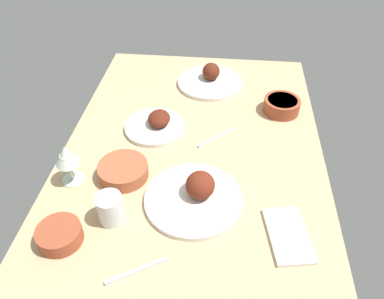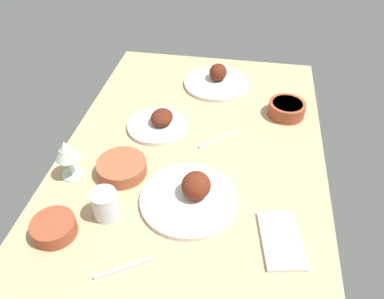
{
  "view_description": "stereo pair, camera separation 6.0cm",
  "coord_description": "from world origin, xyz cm",
  "px_view_note": "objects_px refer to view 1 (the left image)",
  "views": [
    {
      "loc": [
        -94.54,
        -9.79,
        90.04
      ],
      "look_at": [
        0.0,
        0.0,
        6.0
      ],
      "focal_mm": 34.75,
      "sensor_mm": 36.0,
      "label": 1
    },
    {
      "loc": [
        -93.73,
        -15.76,
        90.04
      ],
      "look_at": [
        0.0,
        0.0,
        6.0
      ],
      "focal_mm": 34.75,
      "sensor_mm": 36.0,
      "label": 2
    }
  ],
  "objects_px": {
    "fork_loose": "(217,137)",
    "plate_near_viewer": "(195,195)",
    "bowl_pasta": "(282,105)",
    "water_tumbler": "(110,208)",
    "plate_center_main": "(210,80)",
    "folded_napkin": "(288,235)",
    "bowl_potatoes": "(59,234)",
    "wine_glass": "(67,157)",
    "plate_far_side": "(156,124)",
    "bowl_onions": "(123,170)",
    "spoon_loose": "(136,271)"
  },
  "relations": [
    {
      "from": "wine_glass",
      "to": "folded_napkin",
      "type": "bearing_deg",
      "value": -102.65
    },
    {
      "from": "plate_center_main",
      "to": "bowl_onions",
      "type": "distance_m",
      "value": 0.64
    },
    {
      "from": "wine_glass",
      "to": "spoon_loose",
      "type": "relative_size",
      "value": 0.86
    },
    {
      "from": "bowl_pasta",
      "to": "bowl_potatoes",
      "type": "distance_m",
      "value": 0.93
    },
    {
      "from": "wine_glass",
      "to": "fork_loose",
      "type": "distance_m",
      "value": 0.52
    },
    {
      "from": "bowl_potatoes",
      "to": "water_tumbler",
      "type": "distance_m",
      "value": 0.15
    },
    {
      "from": "plate_center_main",
      "to": "bowl_onions",
      "type": "height_order",
      "value": "plate_center_main"
    },
    {
      "from": "bowl_pasta",
      "to": "fork_loose",
      "type": "distance_m",
      "value": 0.31
    },
    {
      "from": "plate_far_side",
      "to": "water_tumbler",
      "type": "bearing_deg",
      "value": 173.01
    },
    {
      "from": "water_tumbler",
      "to": "wine_glass",
      "type": "bearing_deg",
      "value": 49.96
    },
    {
      "from": "plate_near_viewer",
      "to": "water_tumbler",
      "type": "bearing_deg",
      "value": 112.57
    },
    {
      "from": "bowl_potatoes",
      "to": "plate_near_viewer",
      "type": "bearing_deg",
      "value": -62.59
    },
    {
      "from": "plate_center_main",
      "to": "folded_napkin",
      "type": "bearing_deg",
      "value": -161.06
    },
    {
      "from": "plate_far_side",
      "to": "plate_near_viewer",
      "type": "bearing_deg",
      "value": -151.84
    },
    {
      "from": "folded_napkin",
      "to": "spoon_loose",
      "type": "xyz_separation_m",
      "value": [
        -0.15,
        0.39,
        -0.0
      ]
    },
    {
      "from": "plate_center_main",
      "to": "spoon_loose",
      "type": "relative_size",
      "value": 1.72
    },
    {
      "from": "plate_near_viewer",
      "to": "wine_glass",
      "type": "relative_size",
      "value": 2.11
    },
    {
      "from": "plate_near_viewer",
      "to": "fork_loose",
      "type": "relative_size",
      "value": 1.72
    },
    {
      "from": "plate_center_main",
      "to": "plate_near_viewer",
      "type": "relative_size",
      "value": 0.95
    },
    {
      "from": "plate_far_side",
      "to": "wine_glass",
      "type": "height_order",
      "value": "wine_glass"
    },
    {
      "from": "wine_glass",
      "to": "spoon_loose",
      "type": "distance_m",
      "value": 0.41
    },
    {
      "from": "fork_loose",
      "to": "water_tumbler",
      "type": "bearing_deg",
      "value": -168.65
    },
    {
      "from": "plate_center_main",
      "to": "plate_far_side",
      "type": "relative_size",
      "value": 1.26
    },
    {
      "from": "water_tumbler",
      "to": "fork_loose",
      "type": "bearing_deg",
      "value": -35.52
    },
    {
      "from": "wine_glass",
      "to": "folded_napkin",
      "type": "height_order",
      "value": "wine_glass"
    },
    {
      "from": "bowl_onions",
      "to": "spoon_loose",
      "type": "height_order",
      "value": "bowl_onions"
    },
    {
      "from": "bowl_pasta",
      "to": "folded_napkin",
      "type": "bearing_deg",
      "value": 177.64
    },
    {
      "from": "folded_napkin",
      "to": "plate_far_side",
      "type": "bearing_deg",
      "value": 45.29
    },
    {
      "from": "plate_center_main",
      "to": "bowl_potatoes",
      "type": "bearing_deg",
      "value": 157.66
    },
    {
      "from": "plate_near_viewer",
      "to": "plate_far_side",
      "type": "height_order",
      "value": "plate_near_viewer"
    },
    {
      "from": "plate_center_main",
      "to": "wine_glass",
      "type": "bearing_deg",
      "value": 147.86
    },
    {
      "from": "water_tumbler",
      "to": "folded_napkin",
      "type": "xyz_separation_m",
      "value": [
        -0.01,
        -0.5,
        -0.04
      ]
    },
    {
      "from": "bowl_potatoes",
      "to": "spoon_loose",
      "type": "xyz_separation_m",
      "value": [
        -0.07,
        -0.22,
        -0.02
      ]
    },
    {
      "from": "fork_loose",
      "to": "plate_near_viewer",
      "type": "bearing_deg",
      "value": -142.6
    },
    {
      "from": "plate_far_side",
      "to": "folded_napkin",
      "type": "xyz_separation_m",
      "value": [
        -0.44,
        -0.45,
        -0.01
      ]
    },
    {
      "from": "wine_glass",
      "to": "spoon_loose",
      "type": "height_order",
      "value": "wine_glass"
    },
    {
      "from": "bowl_potatoes",
      "to": "fork_loose",
      "type": "height_order",
      "value": "bowl_potatoes"
    },
    {
      "from": "folded_napkin",
      "to": "wine_glass",
      "type": "bearing_deg",
      "value": 77.35
    },
    {
      "from": "folded_napkin",
      "to": "fork_loose",
      "type": "bearing_deg",
      "value": 28.2
    },
    {
      "from": "water_tumbler",
      "to": "spoon_loose",
      "type": "bearing_deg",
      "value": -146.86
    },
    {
      "from": "plate_near_viewer",
      "to": "bowl_onions",
      "type": "xyz_separation_m",
      "value": [
        0.08,
        0.24,
        0.0
      ]
    },
    {
      "from": "plate_center_main",
      "to": "plate_near_viewer",
      "type": "distance_m",
      "value": 0.67
    },
    {
      "from": "bowl_pasta",
      "to": "water_tumbler",
      "type": "height_order",
      "value": "water_tumbler"
    },
    {
      "from": "bowl_onions",
      "to": "bowl_potatoes",
      "type": "relative_size",
      "value": 1.31
    },
    {
      "from": "water_tumbler",
      "to": "folded_napkin",
      "type": "relative_size",
      "value": 0.49
    },
    {
      "from": "fork_loose",
      "to": "spoon_loose",
      "type": "relative_size",
      "value": 1.06
    },
    {
      "from": "plate_near_viewer",
      "to": "bowl_pasta",
      "type": "bearing_deg",
      "value": -30.67
    },
    {
      "from": "wine_glass",
      "to": "plate_far_side",
      "type": "bearing_deg",
      "value": -36.64
    },
    {
      "from": "bowl_pasta",
      "to": "water_tumbler",
      "type": "xyz_separation_m",
      "value": [
        -0.59,
        0.52,
        0.02
      ]
    },
    {
      "from": "bowl_onions",
      "to": "bowl_pasta",
      "type": "height_order",
      "value": "bowl_pasta"
    }
  ]
}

